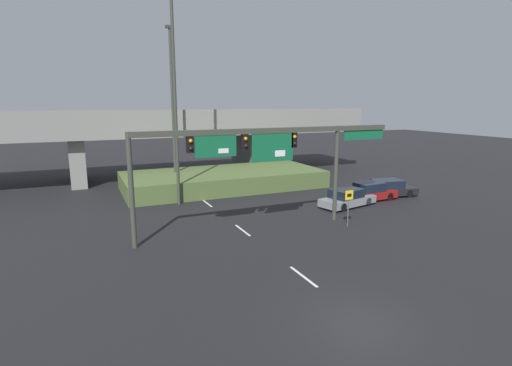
% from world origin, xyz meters
% --- Properties ---
extents(ground_plane, '(160.00, 160.00, 0.00)m').
position_xyz_m(ground_plane, '(0.00, 0.00, 0.00)').
color(ground_plane, black).
extents(lane_markings, '(0.14, 24.76, 0.01)m').
position_xyz_m(lane_markings, '(0.00, 15.24, 0.00)').
color(lane_markings, silver).
rests_on(lane_markings, ground).
extents(signal_gantry, '(17.18, 0.44, 6.39)m').
position_xyz_m(signal_gantry, '(1.23, 11.08, 5.22)').
color(signal_gantry, '#383D33').
rests_on(signal_gantry, ground).
extents(speed_limit_sign, '(0.60, 0.11, 2.44)m').
position_xyz_m(speed_limit_sign, '(6.52, 9.45, 1.59)').
color(speed_limit_sign, '#4C4C4C').
rests_on(speed_limit_sign, ground).
extents(highway_light_pole_near, '(0.70, 0.36, 17.96)m').
position_xyz_m(highway_light_pole_near, '(-2.11, 19.62, 9.36)').
color(highway_light_pole_near, '#383D33').
rests_on(highway_light_pole_near, ground).
extents(highway_light_pole_far, '(0.70, 0.36, 14.44)m').
position_xyz_m(highway_light_pole_far, '(-1.01, 25.54, 7.60)').
color(highway_light_pole_far, '#383D33').
rests_on(highway_light_pole_far, ground).
extents(overpass_bridge, '(43.43, 9.41, 7.21)m').
position_xyz_m(overpass_bridge, '(0.00, 32.34, 5.10)').
color(overpass_bridge, gray).
rests_on(overpass_bridge, ground).
extents(grass_embankment, '(18.28, 8.15, 1.56)m').
position_xyz_m(grass_embankment, '(3.23, 24.14, 0.78)').
color(grass_embankment, '#4C6033').
rests_on(grass_embankment, ground).
extents(parked_sedan_near_right, '(4.92, 2.79, 1.40)m').
position_xyz_m(parked_sedan_near_right, '(9.59, 13.67, 0.65)').
color(parked_sedan_near_right, gray).
rests_on(parked_sedan_near_right, ground).
extents(parked_sedan_mid_right, '(4.39, 1.93, 1.47)m').
position_xyz_m(parked_sedan_mid_right, '(12.58, 14.57, 0.68)').
color(parked_sedan_mid_right, maroon).
rests_on(parked_sedan_mid_right, ground).
extents(parked_sedan_far_right, '(4.86, 2.50, 1.44)m').
position_xyz_m(parked_sedan_far_right, '(14.91, 15.04, 0.67)').
color(parked_sedan_far_right, black).
rests_on(parked_sedan_far_right, ground).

